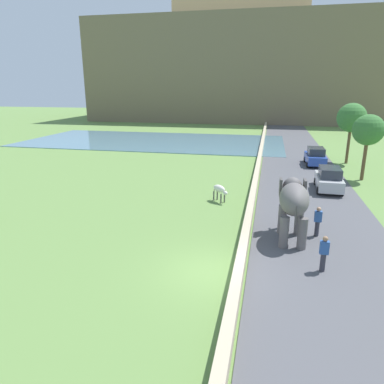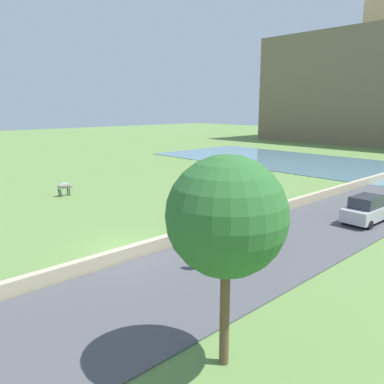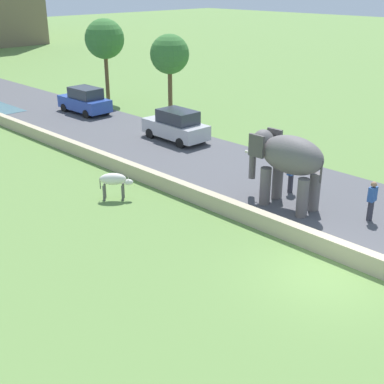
% 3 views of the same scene
% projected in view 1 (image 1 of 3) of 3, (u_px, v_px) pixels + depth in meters
% --- Properties ---
extents(ground_plane, '(220.00, 220.00, 0.00)m').
position_uv_depth(ground_plane, '(211.00, 271.00, 14.93)').
color(ground_plane, '#608442').
extents(road_surface, '(7.00, 120.00, 0.06)m').
position_uv_depth(road_surface, '(300.00, 171.00, 32.63)').
color(road_surface, '#4C4C51').
rests_on(road_surface, ground).
extents(barrier_wall, '(0.40, 110.00, 0.65)m').
position_uv_depth(barrier_wall, '(257.00, 171.00, 31.45)').
color(barrier_wall, tan).
rests_on(barrier_wall, ground).
extents(lake, '(36.00, 18.00, 0.08)m').
position_uv_depth(lake, '(154.00, 141.00, 50.70)').
color(lake, slate).
rests_on(lake, ground).
extents(hill_distant, '(64.00, 28.00, 21.51)m').
position_uv_depth(hill_distant, '(238.00, 72.00, 82.87)').
color(hill_distant, '#75664C').
rests_on(hill_distant, ground).
extents(fort_on_hill, '(29.83, 8.00, 6.04)m').
position_uv_depth(fort_on_hill, '(239.00, 7.00, 79.02)').
color(fort_on_hill, tan).
rests_on(fort_on_hill, hill_distant).
extents(elephant, '(1.45, 3.47, 2.99)m').
position_uv_depth(elephant, '(293.00, 202.00, 17.47)').
color(elephant, '#605B5B').
rests_on(elephant, ground).
extents(person_beside_elephant, '(0.36, 0.22, 1.63)m').
position_uv_depth(person_beside_elephant, '(318.00, 221.00, 18.12)').
color(person_beside_elephant, '#33333D').
rests_on(person_beside_elephant, ground).
extents(person_trailing, '(0.36, 0.22, 1.63)m').
position_uv_depth(person_trailing, '(324.00, 253.00, 14.63)').
color(person_trailing, '#33333D').
rests_on(person_trailing, ground).
extents(car_blue, '(1.85, 4.03, 1.80)m').
position_uv_depth(car_blue, '(315.00, 157.00, 34.73)').
color(car_blue, '#2D4CA8').
rests_on(car_blue, ground).
extents(car_silver, '(1.89, 4.05, 1.80)m').
position_uv_depth(car_silver, '(329.00, 179.00, 26.26)').
color(car_silver, '#B7B7BC').
rests_on(car_silver, ground).
extents(cow_white, '(1.24, 1.19, 1.15)m').
position_uv_depth(cow_white, '(220.00, 190.00, 23.76)').
color(cow_white, silver).
rests_on(cow_white, ground).
extents(tree_near, '(2.48, 2.48, 5.38)m').
position_uv_depth(tree_near, '(368.00, 130.00, 28.42)').
color(tree_near, brown).
rests_on(tree_near, ground).
extents(tree_mid, '(2.82, 2.82, 5.96)m').
position_uv_depth(tree_mid, '(352.00, 118.00, 34.78)').
color(tree_mid, brown).
rests_on(tree_mid, ground).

